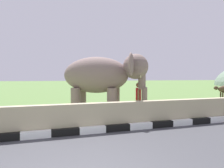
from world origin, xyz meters
The scene contains 4 objects.
striped_curb centered at (-0.35, 3.28, 0.12)m, with size 16.20×0.20×0.24m.
barrier_parapet centered at (2.00, 3.58, 0.50)m, with size 28.00×0.36×1.00m, color tan.
elephant centered at (2.17, 5.89, 1.96)m, with size 3.95×3.43×2.98m.
person_handler centered at (3.78, 5.46, 0.93)m, with size 0.38×0.62×1.66m.
Camera 1 is at (-0.70, -3.66, 1.91)m, focal length 34.02 mm.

